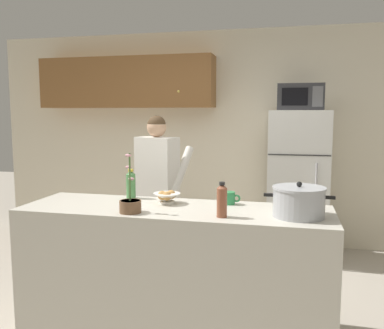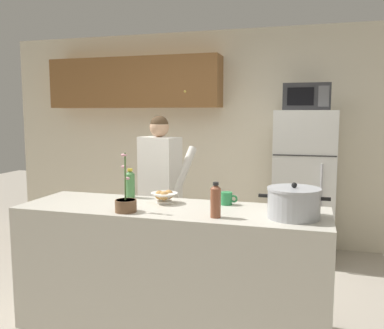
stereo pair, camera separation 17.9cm
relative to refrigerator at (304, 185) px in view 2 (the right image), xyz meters
name	(u,v)px [view 2 (the right image)]	position (x,y,z in m)	size (l,w,h in m)	color
ground_plane	(172,327)	(-0.90, -1.85, -0.82)	(14.00, 14.00, 0.00)	#B2A899
back_wall_unit	(212,127)	(-1.14, 0.40, 0.62)	(6.00, 0.48, 2.60)	beige
kitchen_island	(171,268)	(-0.90, -1.85, -0.36)	(2.25, 0.68, 0.92)	beige
refrigerator	(304,185)	(0.00, 0.00, 0.00)	(0.64, 0.68, 1.63)	white
microwave	(307,97)	(0.00, -0.02, 0.96)	(0.48, 0.37, 0.28)	#2D2D30
person_near_pot	(160,178)	(-1.32, -0.94, 0.16)	(0.58, 0.53, 1.58)	#33384C
cooking_pot	(294,203)	(-0.03, -1.91, 0.20)	(0.46, 0.35, 0.24)	#ADAFB5
coffee_mug	(227,198)	(-0.53, -1.64, 0.15)	(0.13, 0.09, 0.10)	#2D8C4C
bread_bowl	(164,197)	(-0.99, -1.73, 0.16)	(0.21, 0.21, 0.10)	white
bottle_near_edge	(130,184)	(-1.33, -1.60, 0.22)	(0.07, 0.07, 0.24)	#4C8C4C
bottle_mid_counter	(216,200)	(-0.52, -2.04, 0.22)	(0.07, 0.07, 0.23)	brown
potted_orchid	(126,203)	(-1.15, -2.06, 0.16)	(0.15, 0.15, 0.41)	brown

